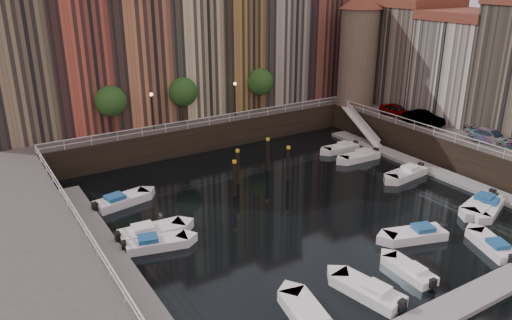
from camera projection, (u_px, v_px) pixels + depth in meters
ground at (293, 203)px, 43.58m from camera, size 200.00×200.00×0.00m
quay_far at (174, 117)px, 63.72m from camera, size 80.00×20.00×3.00m
quay_right at (509, 140)px, 55.25m from camera, size 20.00×36.00×3.00m
dock_left at (113, 259)px, 34.74m from camera, size 2.00×28.00×0.35m
dock_right at (428, 169)px, 50.70m from camera, size 2.00×28.00×0.35m
dock_near at (459, 305)px, 30.00m from camera, size 30.00×2.00×0.35m
mountains at (51, 17)px, 129.08m from camera, size 145.00×100.00×18.00m
far_terrace at (204, 43)px, 60.02m from camera, size 48.70×10.30×17.50m
right_terrace at (466, 60)px, 56.27m from camera, size 9.30×24.30×14.00m
corner_tower at (358, 48)px, 61.35m from camera, size 5.20×5.20×13.80m
promenade_trees at (189, 91)px, 55.06m from camera, size 21.20×3.20×5.20m
street_lamps at (195, 99)px, 54.67m from camera, size 10.36×0.36×4.18m
railings at (263, 147)px, 46.12m from camera, size 36.08×34.04×0.52m
gangway at (361, 125)px, 59.28m from camera, size 2.78×8.32×3.73m
mooring_pilings at (258, 166)px, 47.29m from camera, size 6.57×4.04×3.78m
boat_left_2 at (155, 243)px, 36.43m from camera, size 4.82×2.69×1.08m
boat_left_3 at (150, 232)px, 37.89m from camera, size 5.29×2.25×1.20m
boat_left_4 at (121, 201)px, 43.11m from camera, size 5.18×2.73×1.16m
boat_right_0 at (488, 208)px, 41.91m from camera, size 4.79×3.24×1.08m
boat_right_1 at (482, 204)px, 42.43m from camera, size 5.33×3.08×1.19m
boat_right_2 at (407, 173)px, 48.96m from camera, size 5.06×2.34×1.14m
boat_right_3 at (360, 156)px, 53.56m from camera, size 4.81×1.88×1.10m
boat_right_4 at (341, 148)px, 56.17m from camera, size 4.45×1.71×1.02m
boat_near_0 at (309, 317)px, 28.56m from camera, size 2.73×5.23×1.17m
boat_near_1 at (369, 291)px, 30.91m from camera, size 2.64×5.07×1.14m
boat_near_2 at (410, 271)px, 33.15m from camera, size 1.67×4.14×0.94m
boat_near_3 at (493, 246)px, 36.10m from camera, size 3.09×4.60×1.04m
car_a at (396, 111)px, 58.25m from camera, size 1.99×4.24×1.40m
car_b at (423, 119)px, 54.97m from camera, size 2.70×4.78×1.49m
car_c at (490, 137)px, 49.05m from camera, size 2.59×4.98×1.38m
boat_extra_943 at (416, 234)px, 37.62m from camera, size 5.04×3.10×1.13m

